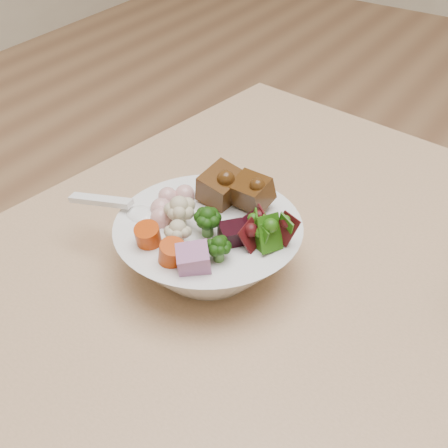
% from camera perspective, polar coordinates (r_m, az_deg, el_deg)
% --- Properties ---
extents(food_bowl, '(0.22, 0.22, 0.12)m').
position_cam_1_polar(food_bowl, '(0.72, -1.26, -1.79)').
color(food_bowl, white).
rests_on(food_bowl, dining_table).
extents(soup_spoon, '(0.12, 0.04, 0.02)m').
position_cam_1_polar(soup_spoon, '(0.73, -8.43, 1.11)').
color(soup_spoon, white).
rests_on(soup_spoon, food_bowl).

